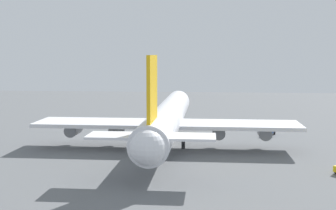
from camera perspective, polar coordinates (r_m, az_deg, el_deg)
ground_plane at (r=89.96m, az=-0.00°, el=-5.13°), size 255.40×255.40×0.00m
cargo_airplane at (r=88.65m, az=-0.02°, el=-1.66°), size 63.85×50.66×17.97m
maintenance_van at (r=103.18m, az=12.69°, el=-3.19°), size 5.54×3.63×2.14m
safety_cone_nose at (r=118.35m, az=-0.22°, el=-2.13°), size 0.56×0.56×0.79m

